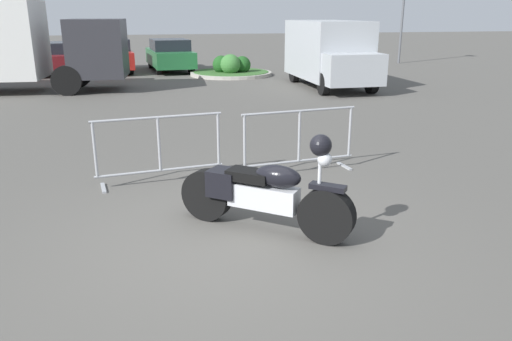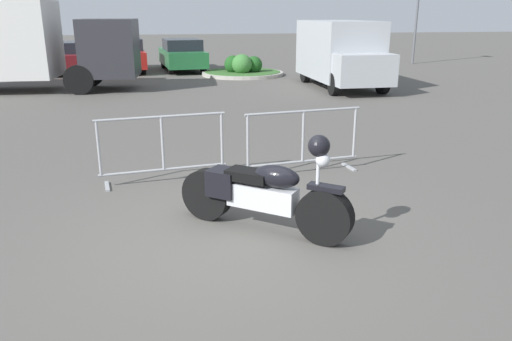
% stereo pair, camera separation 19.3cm
% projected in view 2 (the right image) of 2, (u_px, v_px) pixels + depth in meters
% --- Properties ---
extents(ground_plane, '(120.00, 120.00, 0.00)m').
position_uv_depth(ground_plane, '(225.00, 243.00, 5.83)').
color(ground_plane, '#54514C').
extents(motorcycle, '(1.89, 1.58, 1.29)m').
position_uv_depth(motorcycle, '(262.00, 193.00, 6.05)').
color(motorcycle, black).
rests_on(motorcycle, ground).
extents(crowd_barrier_near, '(2.00, 0.67, 1.07)m').
position_uv_depth(crowd_barrier_near, '(163.00, 148.00, 7.81)').
color(crowd_barrier_near, '#9EA0A5').
rests_on(crowd_barrier_near, ground).
extents(crowd_barrier_far, '(2.00, 0.67, 1.07)m').
position_uv_depth(crowd_barrier_far, '(303.00, 141.00, 8.24)').
color(crowd_barrier_far, '#9EA0A5').
rests_on(crowd_barrier_far, ground).
extents(box_truck, '(7.85, 2.85, 2.98)m').
position_uv_depth(box_truck, '(5.00, 42.00, 16.62)').
color(box_truck, silver).
rests_on(box_truck, ground).
extents(delivery_van, '(2.03, 5.01, 2.31)m').
position_uv_depth(delivery_van, '(340.00, 52.00, 17.79)').
color(delivery_van, '#B2B7BC').
rests_on(delivery_van, ground).
extents(parked_car_maroon, '(1.96, 4.11, 1.35)m').
position_uv_depth(parked_car_maroon, '(62.00, 57.00, 22.11)').
color(parked_car_maroon, maroon).
rests_on(parked_car_maroon, ground).
extents(parked_car_red, '(2.13, 4.48, 1.48)m').
position_uv_depth(parked_car_red, '(124.00, 55.00, 22.73)').
color(parked_car_red, '#B21E19').
rests_on(parked_car_red, ground).
extents(parked_car_green, '(2.08, 4.36, 1.44)m').
position_uv_depth(parked_car_green, '(182.00, 55.00, 23.05)').
color(parked_car_green, '#236B38').
rests_on(parked_car_green, ground).
extents(pedestrian, '(0.48, 0.48, 1.69)m').
position_uv_depth(pedestrian, '(322.00, 59.00, 18.85)').
color(pedestrian, '#262838').
rests_on(pedestrian, ground).
extents(planter_island, '(3.51, 3.51, 0.93)m').
position_uv_depth(planter_island, '(243.00, 70.00, 21.41)').
color(planter_island, '#ADA89E').
rests_on(planter_island, ground).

